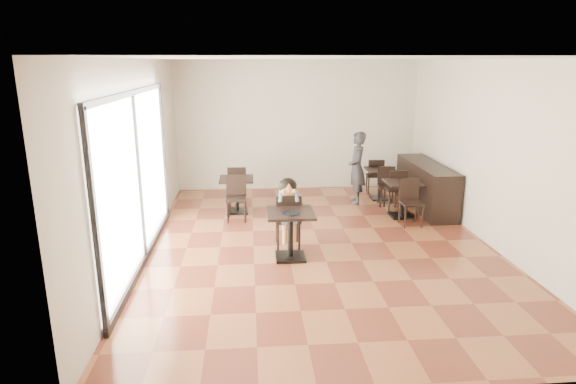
{
  "coord_description": "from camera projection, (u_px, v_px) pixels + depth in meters",
  "views": [
    {
      "loc": [
        -1.21,
        -7.97,
        3.15
      ],
      "look_at": [
        -0.57,
        -0.08,
        1.0
      ],
      "focal_mm": 30.0,
      "sensor_mm": 36.0,
      "label": 1
    }
  ],
  "objects": [
    {
      "name": "child_table",
      "position": [
        290.0,
        235.0,
        7.88
      ],
      "size": [
        0.76,
        0.76,
        0.8
      ],
      "primitive_type": null,
      "color": "black",
      "rests_on": "floor"
    },
    {
      "name": "ceiling",
      "position": [
        323.0,
        58.0,
        7.74
      ],
      "size": [
        6.0,
        8.0,
        0.01
      ],
      "primitive_type": "cube",
      "color": "silver",
      "rests_on": "floor"
    },
    {
      "name": "cafe_table_back",
      "position": [
        380.0,
        184.0,
        11.34
      ],
      "size": [
        0.74,
        0.74,
        0.72
      ],
      "primitive_type": null,
      "rotation": [
        0.0,
        0.0,
        -0.1
      ],
      "color": "black",
      "rests_on": "floor"
    },
    {
      "name": "chair_back_b",
      "position": [
        387.0,
        187.0,
        10.79
      ],
      "size": [
        0.42,
        0.42,
        0.86
      ],
      "primitive_type": null,
      "rotation": [
        0.0,
        0.0,
        -0.1
      ],
      "color": "black",
      "rests_on": "floor"
    },
    {
      "name": "chair_mid_b",
      "position": [
        411.0,
        203.0,
        9.46
      ],
      "size": [
        0.42,
        0.42,
        0.9
      ],
      "primitive_type": null,
      "rotation": [
        0.0,
        0.0,
        0.02
      ],
      "color": "black",
      "rests_on": "floor"
    },
    {
      "name": "floor",
      "position": [
        319.0,
        244.0,
        8.58
      ],
      "size": [
        6.0,
        8.0,
        0.01
      ],
      "primitive_type": "cube",
      "color": "brown",
      "rests_on": "ground"
    },
    {
      "name": "wall_left",
      "position": [
        141.0,
        159.0,
        7.93
      ],
      "size": [
        0.01,
        8.0,
        3.2
      ],
      "primitive_type": "cube",
      "color": "beige",
      "rests_on": "floor"
    },
    {
      "name": "cafe_table_mid",
      "position": [
        402.0,
        199.0,
        10.01
      ],
      "size": [
        0.73,
        0.73,
        0.75
      ],
      "primitive_type": null,
      "rotation": [
        0.0,
        0.0,
        0.02
      ],
      "color": "black",
      "rests_on": "floor"
    },
    {
      "name": "wall_back",
      "position": [
        297.0,
        126.0,
        12.01
      ],
      "size": [
        6.0,
        0.01,
        3.2
      ],
      "primitive_type": "cube",
      "color": "beige",
      "rests_on": "floor"
    },
    {
      "name": "wall_right",
      "position": [
        491.0,
        153.0,
        8.4
      ],
      "size": [
        0.01,
        8.0,
        3.2
      ],
      "primitive_type": "cube",
      "color": "beige",
      "rests_on": "floor"
    },
    {
      "name": "child_chair",
      "position": [
        288.0,
        220.0,
        8.38
      ],
      "size": [
        0.44,
        0.44,
        0.97
      ],
      "primitive_type": null,
      "rotation": [
        0.0,
        0.0,
        3.14
      ],
      "color": "black",
      "rests_on": "floor"
    },
    {
      "name": "chair_left_a",
      "position": [
        237.0,
        185.0,
        10.83
      ],
      "size": [
        0.41,
        0.41,
        0.91
      ],
      "primitive_type": null,
      "rotation": [
        0.0,
        0.0,
        3.14
      ],
      "color": "black",
      "rests_on": "floor"
    },
    {
      "name": "wall_front",
      "position": [
        386.0,
        240.0,
        4.32
      ],
      "size": [
        6.0,
        0.01,
        3.2
      ],
      "primitive_type": "cube",
      "color": "beige",
      "rests_on": "floor"
    },
    {
      "name": "child",
      "position": [
        288.0,
        213.0,
        8.35
      ],
      "size": [
        0.44,
        0.61,
        1.22
      ],
      "primitive_type": null,
      "color": "slate",
      "rests_on": "child_chair"
    },
    {
      "name": "service_counter",
      "position": [
        426.0,
        186.0,
        10.58
      ],
      "size": [
        0.6,
        2.4,
        1.0
      ],
      "primitive_type": "cube",
      "color": "black",
      "rests_on": "floor"
    },
    {
      "name": "chair_left_b",
      "position": [
        236.0,
        199.0,
        9.77
      ],
      "size": [
        0.41,
        0.41,
        0.91
      ],
      "primitive_type": null,
      "rotation": [
        0.0,
        0.0,
        -0.01
      ],
      "color": "black",
      "rests_on": "floor"
    },
    {
      "name": "chair_back_a",
      "position": [
        375.0,
        176.0,
        11.85
      ],
      "size": [
        0.42,
        0.42,
        0.86
      ],
      "primitive_type": null,
      "rotation": [
        0.0,
        0.0,
        3.05
      ],
      "color": "black",
      "rests_on": "floor"
    },
    {
      "name": "chair_mid_a",
      "position": [
        395.0,
        189.0,
        10.52
      ],
      "size": [
        0.42,
        0.42,
        0.9
      ],
      "primitive_type": null,
      "rotation": [
        0.0,
        0.0,
        3.16
      ],
      "color": "black",
      "rests_on": "floor"
    },
    {
      "name": "plate",
      "position": [
        291.0,
        213.0,
        7.67
      ],
      "size": [
        0.27,
        0.27,
        0.02
      ],
      "primitive_type": "cylinder",
      "color": "black",
      "rests_on": "child_table"
    },
    {
      "name": "storefront_window",
      "position": [
        137.0,
        178.0,
        7.5
      ],
      "size": [
        0.04,
        4.5,
        2.6
      ],
      "primitive_type": "cube",
      "color": "white",
      "rests_on": "floor"
    },
    {
      "name": "pizza_slice",
      "position": [
        289.0,
        191.0,
        8.05
      ],
      "size": [
        0.28,
        0.22,
        0.07
      ],
      "primitive_type": null,
      "color": "#E7B57A",
      "rests_on": "child"
    },
    {
      "name": "adult_patron",
      "position": [
        357.0,
        168.0,
        10.88
      ],
      "size": [
        0.45,
        0.63,
        1.64
      ],
      "primitive_type": "imported",
      "rotation": [
        0.0,
        0.0,
        -1.67
      ],
      "color": "#323237",
      "rests_on": "floor"
    },
    {
      "name": "cafe_table_left",
      "position": [
        237.0,
        195.0,
        10.32
      ],
      "size": [
        0.72,
        0.72,
        0.76
      ],
      "primitive_type": null,
      "rotation": [
        0.0,
        0.0,
        -0.01
      ],
      "color": "black",
      "rests_on": "floor"
    }
  ]
}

